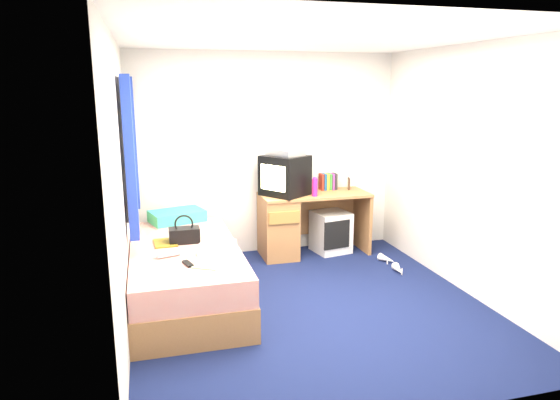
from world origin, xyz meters
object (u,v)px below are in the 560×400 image
object	(u,v)px
handbag	(184,234)
towel	(217,248)
aerosol_can	(304,187)
pillow	(177,216)
pink_water_bottle	(315,188)
remote_control	(188,264)
colour_swatch_fan	(205,268)
bed	(186,274)
storage_cube	(331,232)
white_heels	(393,264)
water_bottle	(168,253)
picture_frame	(349,184)
desk	(292,222)
crt_tv	(285,175)
magazine	(165,243)
vcr	(285,152)

from	to	relation	value
handbag	towel	world-z (taller)	handbag
aerosol_can	pillow	bearing A→B (deg)	-176.69
pillow	aerosol_can	distance (m)	1.52
pink_water_bottle	remote_control	world-z (taller)	pink_water_bottle
pink_water_bottle	colour_swatch_fan	bearing A→B (deg)	-134.64
bed	storage_cube	bearing A→B (deg)	28.79
pillow	colour_swatch_fan	bearing A→B (deg)	-85.62
storage_cube	white_heels	distance (m)	0.89
water_bottle	remote_control	world-z (taller)	water_bottle
picture_frame	colour_swatch_fan	bearing A→B (deg)	-120.89
colour_swatch_fan	aerosol_can	bearing A→B (deg)	49.70
desk	picture_frame	world-z (taller)	picture_frame
crt_tv	pink_water_bottle	world-z (taller)	crt_tv
desk	crt_tv	size ratio (longest dim) A/B	2.05
desk	magazine	distance (m)	1.76
pink_water_bottle	crt_tv	bearing A→B (deg)	153.15
bed	pillow	world-z (taller)	pillow
picture_frame	white_heels	xyz separation A→B (m)	(0.20, -0.84, -0.78)
vcr	towel	size ratio (longest dim) A/B	1.32
desk	water_bottle	size ratio (longest dim) A/B	6.50
desk	crt_tv	bearing A→B (deg)	179.25
crt_tv	white_heels	world-z (taller)	crt_tv
vcr	white_heels	world-z (taller)	vcr
bed	handbag	distance (m)	0.38
pillow	water_bottle	size ratio (longest dim) A/B	2.84
white_heels	storage_cube	bearing A→B (deg)	123.08
vcr	colour_swatch_fan	world-z (taller)	vcr
magazine	remote_control	distance (m)	0.66
aerosol_can	colour_swatch_fan	size ratio (longest dim) A/B	0.78
bed	water_bottle	world-z (taller)	water_bottle
desk	magazine	bearing A→B (deg)	-149.96
handbag	towel	distance (m)	0.47
picture_frame	towel	size ratio (longest dim) A/B	0.47
pillow	crt_tv	size ratio (longest dim) A/B	0.90
pillow	pink_water_bottle	bearing A→B (deg)	-2.33
storage_cube	picture_frame	xyz separation A→B (m)	(0.27, 0.12, 0.57)
aerosol_can	towel	distance (m)	1.78
pink_water_bottle	water_bottle	size ratio (longest dim) A/B	1.02
picture_frame	handbag	size ratio (longest dim) A/B	0.48
water_bottle	vcr	bearing A→B (deg)	41.87
handbag	towel	xyz separation A→B (m)	(0.26, -0.39, -0.03)
pillow	picture_frame	world-z (taller)	picture_frame
storage_cube	crt_tv	xyz separation A→B (m)	(-0.59, 0.00, 0.73)
pillow	vcr	world-z (taller)	vcr
bed	magazine	world-z (taller)	magazine
storage_cube	aerosol_can	size ratio (longest dim) A/B	2.91
picture_frame	pink_water_bottle	distance (m)	0.61
storage_cube	desk	bearing A→B (deg)	169.51
bed	picture_frame	distance (m)	2.47
handbag	white_heels	world-z (taller)	handbag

